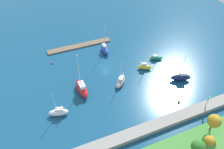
{
  "coord_description": "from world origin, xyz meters",
  "views": [
    {
      "loc": [
        19.51,
        53.63,
        47.65
      ],
      "look_at": [
        0.0,
        6.24,
        1.5
      ],
      "focal_mm": 33.54,
      "sensor_mm": 36.0,
      "label": 1
    }
  ],
  "objects_px": {
    "sailboat_yellow_off_beacon": "(145,67)",
    "sailboat_navy_east_end": "(181,77)",
    "sailboat_blue_center_basin": "(105,49)",
    "mooring_buoy_orange": "(179,102)",
    "park_tree_midwest": "(209,141)",
    "mooring_buoy_red": "(52,63)",
    "park_tree_center": "(198,147)",
    "harbor_beacon": "(208,101)",
    "sailboat_red_by_breakwater": "(82,88)",
    "sailboat_green_far_north": "(156,58)",
    "pier_dock": "(80,46)",
    "sailboat_white_near_pier": "(59,112)",
    "park_tree_west": "(214,121)",
    "sailboat_gray_lone_north": "(121,82)"
  },
  "relations": [
    {
      "from": "sailboat_red_by_breakwater",
      "to": "sailboat_gray_lone_north",
      "type": "relative_size",
      "value": 1.5
    },
    {
      "from": "park_tree_west",
      "to": "mooring_buoy_orange",
      "type": "xyz_separation_m",
      "value": [
        1.12,
        -11.31,
        -4.41
      ]
    },
    {
      "from": "sailboat_navy_east_end",
      "to": "pier_dock",
      "type": "bearing_deg",
      "value": -31.78
    },
    {
      "from": "park_tree_midwest",
      "to": "park_tree_center",
      "type": "height_order",
      "value": "park_tree_center"
    },
    {
      "from": "pier_dock",
      "to": "park_tree_midwest",
      "type": "distance_m",
      "value": 56.82
    },
    {
      "from": "park_tree_midwest",
      "to": "sailboat_navy_east_end",
      "type": "distance_m",
      "value": 24.61
    },
    {
      "from": "sailboat_red_by_breakwater",
      "to": "sailboat_white_near_pier",
      "type": "height_order",
      "value": "sailboat_red_by_breakwater"
    },
    {
      "from": "sailboat_yellow_off_beacon",
      "to": "sailboat_gray_lone_north",
      "type": "bearing_deg",
      "value": -133.33
    },
    {
      "from": "sailboat_yellow_off_beacon",
      "to": "sailboat_blue_center_basin",
      "type": "distance_m",
      "value": 17.29
    },
    {
      "from": "park_tree_center",
      "to": "sailboat_green_far_north",
      "type": "relative_size",
      "value": 0.8
    },
    {
      "from": "park_tree_center",
      "to": "sailboat_gray_lone_north",
      "type": "distance_m",
      "value": 29.99
    },
    {
      "from": "harbor_beacon",
      "to": "park_tree_midwest",
      "type": "xyz_separation_m",
      "value": [
        8.42,
        10.02,
        0.33
      ]
    },
    {
      "from": "harbor_beacon",
      "to": "sailboat_navy_east_end",
      "type": "relative_size",
      "value": 0.36
    },
    {
      "from": "sailboat_blue_center_basin",
      "to": "mooring_buoy_orange",
      "type": "distance_m",
      "value": 33.87
    },
    {
      "from": "mooring_buoy_red",
      "to": "mooring_buoy_orange",
      "type": "distance_m",
      "value": 45.39
    },
    {
      "from": "sailboat_green_far_north",
      "to": "sailboat_white_near_pier",
      "type": "relative_size",
      "value": 0.86
    },
    {
      "from": "mooring_buoy_orange",
      "to": "park_tree_west",
      "type": "bearing_deg",
      "value": 95.67
    },
    {
      "from": "park_tree_west",
      "to": "sailboat_red_by_breakwater",
      "type": "relative_size",
      "value": 0.39
    },
    {
      "from": "sailboat_green_far_north",
      "to": "sailboat_blue_center_basin",
      "type": "height_order",
      "value": "sailboat_blue_center_basin"
    },
    {
      "from": "park_tree_midwest",
      "to": "sailboat_green_far_north",
      "type": "height_order",
      "value": "sailboat_green_far_north"
    },
    {
      "from": "sailboat_blue_center_basin",
      "to": "sailboat_white_near_pier",
      "type": "height_order",
      "value": "sailboat_blue_center_basin"
    },
    {
      "from": "pier_dock",
      "to": "park_tree_west",
      "type": "bearing_deg",
      "value": 111.8
    },
    {
      "from": "sailboat_red_by_breakwater",
      "to": "sailboat_navy_east_end",
      "type": "height_order",
      "value": "sailboat_red_by_breakwater"
    },
    {
      "from": "sailboat_blue_center_basin",
      "to": "sailboat_white_near_pier",
      "type": "xyz_separation_m",
      "value": [
        22.45,
        22.88,
        -0.22
      ]
    },
    {
      "from": "park_tree_west",
      "to": "sailboat_navy_east_end",
      "type": "distance_m",
      "value": 20.02
    },
    {
      "from": "sailboat_red_by_breakwater",
      "to": "sailboat_white_near_pier",
      "type": "bearing_deg",
      "value": 122.3
    },
    {
      "from": "sailboat_yellow_off_beacon",
      "to": "sailboat_navy_east_end",
      "type": "bearing_deg",
      "value": -21.55
    },
    {
      "from": "park_tree_center",
      "to": "sailboat_green_far_north",
      "type": "distance_m",
      "value": 38.06
    },
    {
      "from": "park_tree_midwest",
      "to": "sailboat_gray_lone_north",
      "type": "height_order",
      "value": "sailboat_gray_lone_north"
    },
    {
      "from": "pier_dock",
      "to": "park_tree_center",
      "type": "height_order",
      "value": "park_tree_center"
    },
    {
      "from": "pier_dock",
      "to": "sailboat_navy_east_end",
      "type": "xyz_separation_m",
      "value": [
        -25.26,
        31.75,
        1.13
      ]
    },
    {
      "from": "sailboat_red_by_breakwater",
      "to": "mooring_buoy_red",
      "type": "bearing_deg",
      "value": 16.12
    },
    {
      "from": "park_tree_center",
      "to": "sailboat_red_by_breakwater",
      "type": "relative_size",
      "value": 0.4
    },
    {
      "from": "harbor_beacon",
      "to": "sailboat_red_by_breakwater",
      "type": "distance_m",
      "value": 36.51
    },
    {
      "from": "harbor_beacon",
      "to": "mooring_buoy_orange",
      "type": "xyz_separation_m",
      "value": [
        5.18,
        -4.83,
        -3.24
      ]
    },
    {
      "from": "sailboat_white_near_pier",
      "to": "sailboat_yellow_off_beacon",
      "type": "bearing_deg",
      "value": -150.97
    },
    {
      "from": "harbor_beacon",
      "to": "sailboat_white_near_pier",
      "type": "xyz_separation_m",
      "value": [
        38.95,
        -13.86,
        -2.46
      ]
    },
    {
      "from": "park_tree_midwest",
      "to": "mooring_buoy_orange",
      "type": "bearing_deg",
      "value": -102.3
    },
    {
      "from": "sailboat_white_near_pier",
      "to": "pier_dock",
      "type": "bearing_deg",
      "value": -101.09
    },
    {
      "from": "park_tree_midwest",
      "to": "mooring_buoy_red",
      "type": "height_order",
      "value": "park_tree_midwest"
    },
    {
      "from": "park_tree_west",
      "to": "park_tree_center",
      "type": "relative_size",
      "value": 0.97
    },
    {
      "from": "sailboat_blue_center_basin",
      "to": "sailboat_green_far_north",
      "type": "bearing_deg",
      "value": 53.92
    },
    {
      "from": "pier_dock",
      "to": "sailboat_yellow_off_beacon",
      "type": "height_order",
      "value": "sailboat_yellow_off_beacon"
    },
    {
      "from": "park_tree_west",
      "to": "mooring_buoy_red",
      "type": "distance_m",
      "value": 54.95
    },
    {
      "from": "park_tree_center",
      "to": "sailboat_yellow_off_beacon",
      "type": "relative_size",
      "value": 0.7
    },
    {
      "from": "park_tree_midwest",
      "to": "mooring_buoy_red",
      "type": "relative_size",
      "value": 6.74
    },
    {
      "from": "park_tree_center",
      "to": "sailboat_blue_center_basin",
      "type": "distance_m",
      "value": 47.72
    },
    {
      "from": "sailboat_green_far_north",
      "to": "mooring_buoy_red",
      "type": "height_order",
      "value": "sailboat_green_far_north"
    },
    {
      "from": "sailboat_navy_east_end",
      "to": "sailboat_gray_lone_north",
      "type": "bearing_deg",
      "value": 2.32
    },
    {
      "from": "pier_dock",
      "to": "mooring_buoy_red",
      "type": "height_order",
      "value": "mooring_buoy_red"
    }
  ]
}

